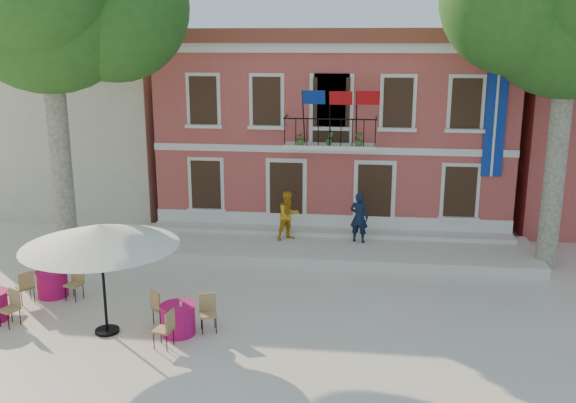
{
  "coord_description": "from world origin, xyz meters",
  "views": [
    {
      "loc": [
        3.32,
        -16.64,
        7.15
      ],
      "look_at": [
        0.78,
        3.5,
        1.98
      ],
      "focal_mm": 40.0,
      "sensor_mm": 36.0,
      "label": 1
    }
  ],
  "objects_px": {
    "pedestrian_orange": "(288,216)",
    "cafe_table_0": "(52,282)",
    "pedestrian_navy": "(359,217)",
    "cafe_table_1": "(178,318)",
    "patio_umbrella": "(100,236)",
    "plane_tree_east": "(572,6)"
  },
  "relations": [
    {
      "from": "pedestrian_navy",
      "to": "cafe_table_1",
      "type": "xyz_separation_m",
      "value": [
        -4.31,
        -7.14,
        -0.75
      ]
    },
    {
      "from": "patio_umbrella",
      "to": "cafe_table_1",
      "type": "height_order",
      "value": "patio_umbrella"
    },
    {
      "from": "patio_umbrella",
      "to": "pedestrian_orange",
      "type": "bearing_deg",
      "value": 63.16
    },
    {
      "from": "plane_tree_east",
      "to": "patio_umbrella",
      "type": "bearing_deg",
      "value": -152.66
    },
    {
      "from": "plane_tree_east",
      "to": "pedestrian_orange",
      "type": "relative_size",
      "value": 6.36
    },
    {
      "from": "pedestrian_orange",
      "to": "cafe_table_1",
      "type": "relative_size",
      "value": 0.94
    },
    {
      "from": "pedestrian_navy",
      "to": "cafe_table_0",
      "type": "bearing_deg",
      "value": 47.41
    },
    {
      "from": "pedestrian_orange",
      "to": "cafe_table_0",
      "type": "relative_size",
      "value": 0.95
    },
    {
      "from": "cafe_table_0",
      "to": "pedestrian_navy",
      "type": "bearing_deg",
      "value": 31.34
    },
    {
      "from": "plane_tree_east",
      "to": "cafe_table_1",
      "type": "bearing_deg",
      "value": -149.25
    },
    {
      "from": "plane_tree_east",
      "to": "cafe_table_0",
      "type": "relative_size",
      "value": 6.02
    },
    {
      "from": "pedestrian_navy",
      "to": "cafe_table_1",
      "type": "height_order",
      "value": "pedestrian_navy"
    },
    {
      "from": "plane_tree_east",
      "to": "pedestrian_navy",
      "type": "distance_m",
      "value": 9.2
    },
    {
      "from": "pedestrian_orange",
      "to": "cafe_table_0",
      "type": "xyz_separation_m",
      "value": [
        -6.13,
        -5.22,
        -0.73
      ]
    },
    {
      "from": "patio_umbrella",
      "to": "pedestrian_orange",
      "type": "height_order",
      "value": "patio_umbrella"
    },
    {
      "from": "patio_umbrella",
      "to": "pedestrian_navy",
      "type": "bearing_deg",
      "value": 49.9
    },
    {
      "from": "plane_tree_east",
      "to": "patio_umbrella",
      "type": "height_order",
      "value": "plane_tree_east"
    },
    {
      "from": "pedestrian_navy",
      "to": "cafe_table_1",
      "type": "bearing_deg",
      "value": 74.93
    },
    {
      "from": "patio_umbrella",
      "to": "plane_tree_east",
      "type": "bearing_deg",
      "value": 27.34
    },
    {
      "from": "plane_tree_east",
      "to": "cafe_table_0",
      "type": "bearing_deg",
      "value": -163.84
    },
    {
      "from": "pedestrian_orange",
      "to": "pedestrian_navy",
      "type": "bearing_deg",
      "value": -39.02
    },
    {
      "from": "pedestrian_navy",
      "to": "cafe_table_1",
      "type": "relative_size",
      "value": 0.96
    }
  ]
}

